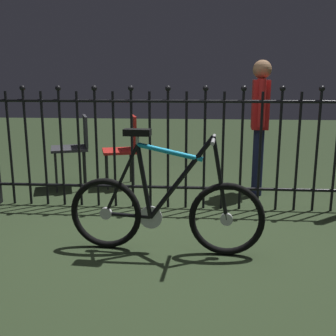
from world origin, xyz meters
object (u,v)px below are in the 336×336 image
Objects in this scene: bicycle at (165,210)px; chair_red at (125,144)px; person_visitor at (260,117)px; chair_charcoal at (76,143)px.

bicycle reaches higher than chair_red.
person_visitor is (0.93, 1.67, 0.56)m from bicycle.
chair_charcoal is 2.18m from person_visitor.
person_visitor is at bearing -8.33° from chair_red.
bicycle is 0.99× the size of person_visitor.
bicycle is at bearing -119.09° from person_visitor.
bicycle is at bearing -55.31° from chair_charcoal.
bicycle reaches higher than chair_charcoal.
bicycle is 1.72× the size of chair_red.
bicycle is 1.71× the size of chair_charcoal.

